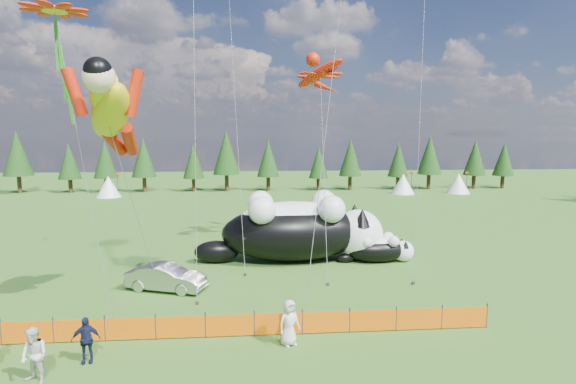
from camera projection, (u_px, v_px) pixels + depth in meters
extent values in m
plane|color=#0D3A0A|center=(233.00, 309.00, 21.49)|extent=(160.00, 160.00, 0.00)
cylinder|color=#262626|center=(1.00, 332.00, 17.73)|extent=(0.06, 0.06, 1.10)
cylinder|color=#262626|center=(53.00, 330.00, 17.89)|extent=(0.06, 0.06, 1.10)
cylinder|color=#262626|center=(105.00, 328.00, 18.05)|extent=(0.06, 0.06, 1.10)
cylinder|color=#262626|center=(156.00, 327.00, 18.21)|extent=(0.06, 0.06, 1.10)
cylinder|color=#262626|center=(205.00, 325.00, 18.37)|extent=(0.06, 0.06, 1.10)
cylinder|color=#262626|center=(254.00, 323.00, 18.53)|extent=(0.06, 0.06, 1.10)
cylinder|color=#262626|center=(302.00, 322.00, 18.69)|extent=(0.06, 0.06, 1.10)
cylinder|color=#262626|center=(350.00, 320.00, 18.85)|extent=(0.06, 0.06, 1.10)
cylinder|color=#262626|center=(396.00, 319.00, 19.01)|extent=(0.06, 0.06, 1.10)
cylinder|color=#262626|center=(442.00, 317.00, 19.17)|extent=(0.06, 0.06, 1.10)
cylinder|color=#262626|center=(487.00, 316.00, 19.33)|extent=(0.06, 0.06, 1.10)
cube|color=#DC5B04|center=(27.00, 332.00, 17.82)|extent=(2.00, 0.04, 0.90)
cube|color=#DC5B04|center=(79.00, 331.00, 17.98)|extent=(2.00, 0.04, 0.90)
cube|color=#DC5B04|center=(131.00, 329.00, 18.14)|extent=(2.00, 0.04, 0.90)
cube|color=#DC5B04|center=(181.00, 327.00, 18.30)|extent=(2.00, 0.04, 0.90)
cube|color=#DC5B04|center=(230.00, 325.00, 18.46)|extent=(2.00, 0.04, 0.90)
cube|color=#DC5B04|center=(278.00, 324.00, 18.62)|extent=(2.00, 0.04, 0.90)
cube|color=#DC5B04|center=(326.00, 322.00, 18.78)|extent=(2.00, 0.04, 0.90)
cube|color=#DC5B04|center=(373.00, 321.00, 18.94)|extent=(2.00, 0.04, 0.90)
cube|color=#DC5B04|center=(419.00, 319.00, 19.10)|extent=(2.00, 0.04, 0.90)
cube|color=#DC5B04|center=(464.00, 317.00, 19.26)|extent=(2.00, 0.04, 0.90)
ellipsoid|color=black|center=(293.00, 233.00, 29.49)|extent=(9.44, 4.57, 3.74)
ellipsoid|color=white|center=(293.00, 219.00, 29.37)|extent=(7.13, 3.27, 2.29)
sphere|color=white|center=(358.00, 234.00, 29.96)|extent=(3.32, 3.32, 3.32)
sphere|color=#E45872|center=(378.00, 234.00, 30.10)|extent=(0.47, 0.47, 0.47)
ellipsoid|color=black|center=(217.00, 252.00, 29.13)|extent=(2.94, 1.52, 1.45)
cone|color=black|center=(362.00, 217.00, 28.81)|extent=(1.16, 1.16, 1.16)
cone|color=black|center=(355.00, 212.00, 30.77)|extent=(1.16, 1.16, 1.16)
sphere|color=white|center=(324.00, 203.00, 30.83)|extent=(1.75, 1.75, 1.75)
sphere|color=white|center=(332.00, 209.00, 28.16)|extent=(1.75, 1.75, 1.75)
sphere|color=white|center=(260.00, 204.00, 30.39)|extent=(1.75, 1.75, 1.75)
sphere|color=white|center=(262.00, 210.00, 27.72)|extent=(1.75, 1.75, 1.75)
ellipsoid|color=black|center=(377.00, 250.00, 29.31)|extent=(3.85, 1.81, 1.54)
ellipsoid|color=white|center=(377.00, 245.00, 29.26)|extent=(2.91, 1.29, 0.94)
sphere|color=white|center=(403.00, 251.00, 29.46)|extent=(1.37, 1.37, 1.37)
sphere|color=#E45872|center=(412.00, 251.00, 29.50)|extent=(0.19, 0.19, 0.19)
ellipsoid|color=black|center=(346.00, 258.00, 29.21)|extent=(1.20, 0.60, 0.60)
cone|color=black|center=(406.00, 244.00, 28.98)|extent=(0.48, 0.48, 0.48)
cone|color=black|center=(402.00, 241.00, 29.79)|extent=(0.48, 0.48, 0.48)
sphere|color=white|center=(388.00, 237.00, 29.84)|extent=(0.72, 0.72, 0.72)
sphere|color=white|center=(394.00, 241.00, 28.74)|extent=(0.72, 0.72, 0.72)
sphere|color=white|center=(362.00, 238.00, 29.70)|extent=(0.72, 0.72, 0.72)
sphere|color=white|center=(366.00, 242.00, 28.60)|extent=(0.72, 0.72, 0.72)
imported|color=#ACABB0|center=(166.00, 277.00, 23.99)|extent=(4.49, 2.73, 1.40)
imported|color=silver|center=(34.00, 356.00, 15.00)|extent=(1.08, 0.89, 1.92)
imported|color=#131734|center=(86.00, 340.00, 16.35)|extent=(1.09, 0.69, 1.73)
imported|color=silver|center=(289.00, 323.00, 17.72)|extent=(1.07, 0.94, 1.85)
cylinder|color=#595959|center=(137.00, 208.00, 21.97)|extent=(0.03, 0.03, 9.76)
cube|color=#262626|center=(159.00, 288.00, 24.22)|extent=(0.15, 0.15, 0.16)
cylinder|color=#595959|center=(323.00, 165.00, 28.50)|extent=(0.03, 0.03, 15.44)
cube|color=#262626|center=(328.00, 284.00, 24.79)|extent=(0.15, 0.15, 0.16)
cylinder|color=#595959|center=(83.00, 164.00, 19.92)|extent=(0.03, 0.03, 14.02)
cube|color=#262626|center=(112.00, 321.00, 19.88)|extent=(0.15, 0.15, 0.16)
cube|color=#27961B|center=(58.00, 72.00, 20.30)|extent=(0.22, 0.22, 4.73)
cylinder|color=#595959|center=(195.00, 121.00, 23.81)|extent=(0.03, 0.03, 18.69)
cube|color=#262626|center=(197.00, 303.00, 22.04)|extent=(0.15, 0.15, 0.16)
cylinder|color=#595959|center=(422.00, 67.00, 27.46)|extent=(0.03, 0.03, 25.92)
cube|color=#262626|center=(413.00, 283.00, 24.95)|extent=(0.15, 0.15, 0.16)
cylinder|color=#595959|center=(324.00, 147.00, 19.58)|extent=(0.03, 0.03, 15.56)
cube|color=#262626|center=(303.00, 328.00, 19.14)|extent=(0.15, 0.15, 0.16)
cylinder|color=#595959|center=(236.00, 113.00, 28.17)|extent=(0.03, 0.03, 19.87)
cube|color=#262626|center=(245.00, 275.00, 26.46)|extent=(0.15, 0.15, 0.16)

